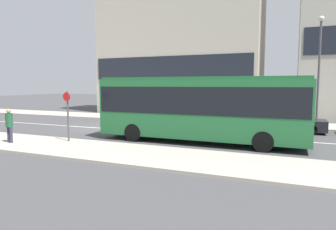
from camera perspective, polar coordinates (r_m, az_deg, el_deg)
ground_plane at (r=21.57m, az=-12.95°, el=-2.44°), size 120.00×120.00×0.00m
sidewalk_near at (r=16.95m, az=-25.38°, el=-4.88°), size 44.00×3.50×0.13m
sidewalk_far at (r=26.84m, az=-5.17°, el=-0.57°), size 44.00×3.50×0.13m
lane_centerline at (r=21.57m, az=-12.95°, el=-2.43°), size 41.80×0.16×0.01m
apartment_block_left_tower at (r=32.38m, az=2.18°, el=15.48°), size 16.67×6.21×16.96m
city_bus at (r=15.83m, az=6.04°, el=1.89°), size 10.82×2.65×3.43m
parked_car_0 at (r=20.89m, az=21.69°, el=-1.28°), size 4.57×1.80×1.27m
pedestrian_near_stop at (r=17.02m, az=-27.99°, el=-1.42°), size 0.35×0.34×1.71m
bus_stop_sign at (r=16.20m, az=-18.57°, el=0.53°), size 0.44×0.12×2.57m
street_lamp at (r=22.81m, az=26.87°, el=9.18°), size 0.36×0.36×7.44m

